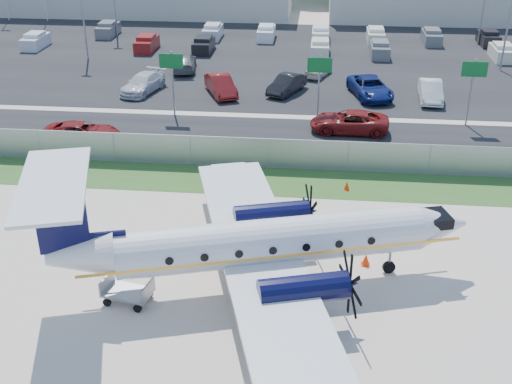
{
  "coord_description": "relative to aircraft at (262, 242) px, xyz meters",
  "views": [
    {
      "loc": [
        2.87,
        -23.1,
        17.14
      ],
      "look_at": [
        0.0,
        6.0,
        2.3
      ],
      "focal_mm": 45.0,
      "sensor_mm": 36.0,
      "label": 1
    }
  ],
  "objects": [
    {
      "name": "parked_car_a",
      "position": [
        -12.61,
        27.31,
        -2.34
      ],
      "size": [
        3.4,
        5.69,
        1.55
      ],
      "primitive_type": "imported",
      "rotation": [
        0.0,
        0.0,
        -0.25
      ],
      "color": "silver",
      "rests_on": "ground"
    },
    {
      "name": "parked_car_d",
      "position": [
        6.51,
        27.93,
        -2.34
      ],
      "size": [
        4.05,
        6.31,
        1.62
      ],
      "primitive_type": "imported",
      "rotation": [
        0.0,
        0.0,
        0.25
      ],
      "color": "navy",
      "rests_on": "ground"
    },
    {
      "name": "sign_right",
      "position": [
        13.24,
        21.87,
        1.27
      ],
      "size": [
        1.8,
        0.26,
        5.0
      ],
      "color": "gray",
      "rests_on": "ground"
    },
    {
      "name": "road_car_mid",
      "position": [
        4.53,
        19.73,
        -2.34
      ],
      "size": [
        5.72,
        2.8,
        1.56
      ],
      "primitive_type": "imported",
      "rotation": [
        0.0,
        0.0,
        -1.61
      ],
      "color": "maroon",
      "rests_on": "ground"
    },
    {
      "name": "sign_mid",
      "position": [
        2.24,
        21.87,
        1.27
      ],
      "size": [
        1.8,
        0.26,
        5.0
      ],
      "color": "gray",
      "rests_on": "ground"
    },
    {
      "name": "ground",
      "position": [
        -0.76,
        -1.04,
        -2.34
      ],
      "size": [
        170.0,
        170.0,
        0.0
      ],
      "primitive_type": "plane",
      "color": "beige",
      "rests_on": "ground"
    },
    {
      "name": "light_pole_nw",
      "position": [
        -20.76,
        36.96,
        2.89
      ],
      "size": [
        0.9,
        0.35,
        9.09
      ],
      "color": "gray",
      "rests_on": "ground"
    },
    {
      "name": "far_parking_rows",
      "position": [
        -0.76,
        43.96,
        -2.34
      ],
      "size": [
        56.0,
        10.0,
        1.6
      ],
      "primitive_type": null,
      "color": "gray",
      "rests_on": "ground"
    },
    {
      "name": "sign_left",
      "position": [
        -8.76,
        21.87,
        1.27
      ],
      "size": [
        1.8,
        0.26,
        5.0
      ],
      "color": "gray",
      "rests_on": "ground"
    },
    {
      "name": "aircraft",
      "position": [
        0.0,
        0.0,
        0.0
      ],
      "size": [
        19.85,
        19.38,
        6.07
      ],
      "color": "silver",
      "rests_on": "ground"
    },
    {
      "name": "parked_car_b",
      "position": [
        -5.93,
        27.26,
        -2.34
      ],
      "size": [
        3.56,
        5.24,
        1.64
      ],
      "primitive_type": "imported",
      "rotation": [
        0.0,
        0.0,
        0.41
      ],
      "color": "maroon",
      "rests_on": "ground"
    },
    {
      "name": "access_road",
      "position": [
        -0.76,
        17.96,
        -2.33
      ],
      "size": [
        170.0,
        8.0,
        0.02
      ],
      "primitive_type": "cube",
      "color": "black",
      "rests_on": "ground"
    },
    {
      "name": "grass_verge",
      "position": [
        -0.76,
        10.96,
        -2.33
      ],
      "size": [
        170.0,
        4.0,
        0.02
      ],
      "primitive_type": "cube",
      "color": "#2D561E",
      "rests_on": "ground"
    },
    {
      "name": "baggage_cart_near",
      "position": [
        -0.26,
        0.17,
        -1.92
      ],
      "size": [
        1.83,
        1.18,
        0.92
      ],
      "color": "gray",
      "rests_on": "ground"
    },
    {
      "name": "parked_car_f",
      "position": [
        -10.46,
        34.18,
        -2.34
      ],
      "size": [
        2.96,
        5.6,
        1.55
      ],
      "primitive_type": "imported",
      "rotation": [
        0.0,
        0.0,
        3.29
      ],
      "color": "#595B5E",
      "rests_on": "ground"
    },
    {
      "name": "parking_lot",
      "position": [
        -0.76,
        38.96,
        -2.33
      ],
      "size": [
        170.0,
        32.0,
        0.02
      ],
      "primitive_type": "cube",
      "color": "black",
      "rests_on": "ground"
    },
    {
      "name": "baggage_cart_far",
      "position": [
        -5.77,
        -1.71,
        -1.83
      ],
      "size": [
        2.31,
        1.66,
        1.1
      ],
      "color": "gray",
      "rests_on": "ground"
    },
    {
      "name": "cone_nose",
      "position": [
        4.81,
        2.25,
        -2.05
      ],
      "size": [
        0.43,
        0.43,
        0.61
      ],
      "color": "#E53807",
      "rests_on": "ground"
    },
    {
      "name": "light_pole_ne",
      "position": [
        19.24,
        36.96,
        2.89
      ],
      "size": [
        0.9,
        0.35,
        9.09
      ],
      "color": "gray",
      "rests_on": "ground"
    },
    {
      "name": "parked_car_c",
      "position": [
        -0.44,
        28.27,
        -2.34
      ],
      "size": [
        3.38,
        4.94,
        1.54
      ],
      "primitive_type": "imported",
      "rotation": [
        0.0,
        0.0,
        -0.42
      ],
      "color": "black",
      "rests_on": "ground"
    },
    {
      "name": "road_car_west",
      "position": [
        -13.99,
        15.84,
        -2.34
      ],
      "size": [
        5.46,
        2.83,
        1.47
      ],
      "primitive_type": "imported",
      "rotation": [
        0.0,
        0.0,
        1.65
      ],
      "color": "maroon",
      "rests_on": "ground"
    },
    {
      "name": "parked_car_g",
      "position": [
        2.15,
        33.43,
        -2.34
      ],
      "size": [
        2.78,
        4.1,
        1.3
      ],
      "primitive_type": "imported",
      "rotation": [
        0.0,
        0.0,
        2.78
      ],
      "color": "beige",
      "rests_on": "ground"
    },
    {
      "name": "parked_car_e",
      "position": [
        11.37,
        27.45,
        -2.34
      ],
      "size": [
        1.99,
        4.99,
        1.61
      ],
      "primitive_type": "imported",
      "rotation": [
        0.0,
        0.0,
        -0.06
      ],
      "color": "silver",
      "rests_on": "ground"
    },
    {
      "name": "perimeter_fence",
      "position": [
        -0.76,
        12.96,
        -1.34
      ],
      "size": [
        120.0,
        0.06,
        1.99
      ],
      "color": "gray",
      "rests_on": "ground"
    },
    {
      "name": "cone_starboard_wing",
      "position": [
        4.13,
        10.31,
        -2.08
      ],
      "size": [
        0.39,
        0.39,
        0.55
      ],
      "color": "#E53807",
      "rests_on": "ground"
    }
  ]
}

